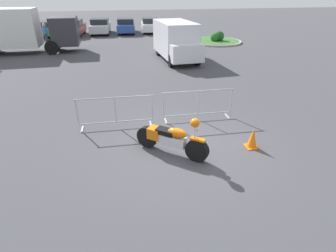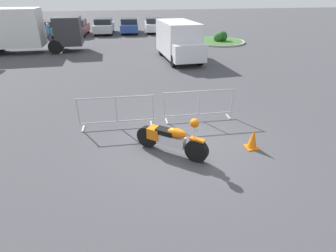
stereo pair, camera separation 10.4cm
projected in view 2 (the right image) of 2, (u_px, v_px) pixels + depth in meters
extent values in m
plane|color=#424247|center=(181.00, 145.00, 7.70)|extent=(120.00, 120.00, 0.00)
cylinder|color=black|center=(197.00, 151.00, 6.86)|extent=(0.59, 0.55, 0.63)
cylinder|color=black|center=(148.00, 137.00, 7.51)|extent=(0.59, 0.55, 0.63)
cube|color=silver|center=(171.00, 140.00, 7.14)|extent=(0.78, 0.72, 0.28)
ellipsoid|color=orange|center=(177.00, 133.00, 6.94)|extent=(0.59, 0.55, 0.26)
cube|color=black|center=(165.00, 131.00, 7.11)|extent=(0.57, 0.54, 0.12)
cube|color=orange|center=(155.00, 133.00, 7.32)|extent=(0.47, 0.47, 0.32)
cube|color=orange|center=(197.00, 140.00, 6.70)|extent=(0.39, 0.36, 0.06)
cylinder|color=silver|center=(194.00, 134.00, 6.69)|extent=(0.06, 0.06, 0.44)
sphere|color=silver|center=(196.00, 129.00, 6.58)|extent=(0.16, 0.16, 0.16)
sphere|color=orange|center=(195.00, 123.00, 6.54)|extent=(0.24, 0.24, 0.24)
cylinder|color=#9EA0A5|center=(115.00, 97.00, 8.26)|extent=(2.49, 0.16, 0.04)
cylinder|color=#9EA0A5|center=(117.00, 121.00, 8.65)|extent=(2.49, 0.16, 0.04)
cylinder|color=#9EA0A5|center=(78.00, 112.00, 8.29)|extent=(0.05, 0.05, 0.85)
cylinder|color=#9EA0A5|center=(116.00, 110.00, 8.45)|extent=(0.05, 0.05, 0.85)
cylinder|color=#9EA0A5|center=(153.00, 107.00, 8.62)|extent=(0.05, 0.05, 0.85)
cube|color=#9EA0A5|center=(83.00, 129.00, 8.58)|extent=(0.08, 0.44, 0.03)
cube|color=#9EA0A5|center=(151.00, 124.00, 8.89)|extent=(0.08, 0.44, 0.03)
cylinder|color=#9EA0A5|center=(200.00, 91.00, 8.76)|extent=(2.49, 0.16, 0.04)
cylinder|color=#9EA0A5|center=(198.00, 114.00, 9.15)|extent=(2.49, 0.16, 0.04)
cylinder|color=#9EA0A5|center=(164.00, 105.00, 8.79)|extent=(0.05, 0.05, 0.85)
cylinder|color=#9EA0A5|center=(199.00, 103.00, 8.96)|extent=(0.05, 0.05, 0.85)
cylinder|color=#9EA0A5|center=(232.00, 101.00, 9.12)|extent=(0.05, 0.05, 0.85)
cube|color=#9EA0A5|center=(167.00, 121.00, 9.08)|extent=(0.08, 0.44, 0.03)
cube|color=#9EA0A5|center=(228.00, 117.00, 9.39)|extent=(0.08, 0.44, 0.03)
cube|color=silver|center=(3.00, 28.00, 18.18)|extent=(5.01, 2.31, 2.50)
cube|color=#2D2D33|center=(69.00, 31.00, 19.08)|extent=(1.80, 2.19, 1.90)
cylinder|color=black|center=(60.00, 42.00, 20.20)|extent=(0.96, 0.28, 0.96)
cylinder|color=black|center=(55.00, 47.00, 18.52)|extent=(0.96, 0.28, 0.96)
cylinder|color=black|center=(0.00, 44.00, 19.44)|extent=(0.96, 0.28, 0.96)
cube|color=silver|center=(178.00, 38.00, 16.95)|extent=(2.16, 4.18, 2.00)
cube|color=silver|center=(189.00, 53.00, 15.02)|extent=(1.93, 0.97, 1.00)
cylinder|color=black|center=(200.00, 59.00, 15.76)|extent=(0.27, 0.73, 0.72)
cylinder|color=black|center=(173.00, 61.00, 15.40)|extent=(0.27, 0.73, 0.72)
cylinder|color=black|center=(184.00, 49.00, 18.60)|extent=(0.27, 0.73, 0.72)
cylinder|color=black|center=(161.00, 50.00, 18.24)|extent=(0.27, 0.73, 0.72)
cube|color=tan|center=(21.00, 30.00, 25.33)|extent=(2.17, 4.55, 0.72)
cube|color=#1E232B|center=(19.00, 24.00, 24.91)|extent=(1.84, 2.39, 0.51)
cylinder|color=black|center=(20.00, 32.00, 26.63)|extent=(0.28, 0.67, 0.66)
cylinder|color=black|center=(35.00, 31.00, 26.79)|extent=(0.28, 0.67, 0.66)
cylinder|color=black|center=(8.00, 36.00, 24.14)|extent=(0.28, 0.67, 0.66)
cylinder|color=black|center=(25.00, 35.00, 24.30)|extent=(0.28, 0.67, 0.66)
cube|color=#236B38|center=(50.00, 30.00, 25.95)|extent=(2.02, 4.22, 0.67)
cube|color=#1E232B|center=(49.00, 24.00, 25.57)|extent=(1.71, 2.22, 0.48)
cylinder|color=black|center=(47.00, 31.00, 27.16)|extent=(0.26, 0.63, 0.61)
cylinder|color=black|center=(61.00, 31.00, 27.31)|extent=(0.26, 0.63, 0.61)
cylinder|color=black|center=(39.00, 35.00, 24.85)|extent=(0.26, 0.63, 0.61)
cylinder|color=black|center=(55.00, 34.00, 25.00)|extent=(0.26, 0.63, 0.61)
cube|color=maroon|center=(77.00, 29.00, 26.19)|extent=(2.20, 4.61, 0.73)
cube|color=#1E232B|center=(76.00, 22.00, 25.77)|extent=(1.87, 2.42, 0.52)
cylinder|color=black|center=(73.00, 30.00, 27.51)|extent=(0.29, 0.68, 0.66)
cylinder|color=black|center=(88.00, 30.00, 27.67)|extent=(0.29, 0.68, 0.66)
cylinder|color=black|center=(67.00, 34.00, 24.99)|extent=(0.29, 0.68, 0.66)
cylinder|color=black|center=(83.00, 34.00, 25.15)|extent=(0.29, 0.68, 0.66)
cube|color=#B7BABF|center=(104.00, 27.00, 27.27)|extent=(2.19, 4.58, 0.72)
cube|color=#1E232B|center=(103.00, 21.00, 26.85)|extent=(1.85, 2.41, 0.52)
cylinder|color=black|center=(99.00, 29.00, 28.58)|extent=(0.28, 0.68, 0.66)
cylinder|color=black|center=(113.00, 28.00, 28.74)|extent=(0.28, 0.68, 0.66)
cylinder|color=black|center=(95.00, 32.00, 26.08)|extent=(0.28, 0.68, 0.66)
cylinder|color=black|center=(111.00, 32.00, 26.23)|extent=(0.28, 0.68, 0.66)
cube|color=#284799|center=(129.00, 27.00, 27.68)|extent=(2.15, 4.50, 0.71)
cube|color=#1E232B|center=(129.00, 21.00, 27.27)|extent=(1.82, 2.36, 0.51)
cylinder|color=black|center=(123.00, 28.00, 28.97)|extent=(0.28, 0.67, 0.65)
cylinder|color=black|center=(137.00, 28.00, 29.12)|extent=(0.28, 0.67, 0.65)
cylinder|color=black|center=(122.00, 32.00, 26.51)|extent=(0.28, 0.67, 0.65)
cylinder|color=black|center=(137.00, 31.00, 26.67)|extent=(0.28, 0.67, 0.65)
cube|color=white|center=(154.00, 26.00, 28.21)|extent=(2.15, 4.50, 0.71)
cube|color=#1E232B|center=(154.00, 20.00, 27.79)|extent=(1.82, 2.36, 0.51)
cylinder|color=black|center=(146.00, 28.00, 29.50)|extent=(0.28, 0.67, 0.65)
cylinder|color=black|center=(160.00, 27.00, 29.65)|extent=(0.28, 0.67, 0.65)
cylinder|color=black|center=(148.00, 31.00, 27.04)|extent=(0.28, 0.67, 0.65)
cylinder|color=black|center=(162.00, 31.00, 27.19)|extent=(0.28, 0.67, 0.65)
cylinder|color=#262838|center=(50.00, 39.00, 22.13)|extent=(0.33, 0.33, 0.85)
cylinder|color=#2D4C8C|center=(48.00, 29.00, 21.79)|extent=(0.46, 0.46, 0.62)
sphere|color=tan|center=(47.00, 24.00, 21.60)|extent=(0.22, 0.22, 0.22)
cylinder|color=#ADA89E|center=(218.00, 42.00, 22.90)|extent=(4.54, 4.54, 0.14)
cylinder|color=#38662D|center=(218.00, 41.00, 22.86)|extent=(4.17, 4.17, 0.02)
sphere|color=#286023|center=(218.00, 37.00, 22.45)|extent=(0.75, 0.75, 0.75)
sphere|color=#1E511E|center=(222.00, 36.00, 22.63)|extent=(0.87, 0.87, 0.87)
cube|color=orange|center=(252.00, 147.00, 7.58)|extent=(0.34, 0.34, 0.03)
cone|color=orange|center=(253.00, 138.00, 7.44)|extent=(0.28, 0.28, 0.56)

